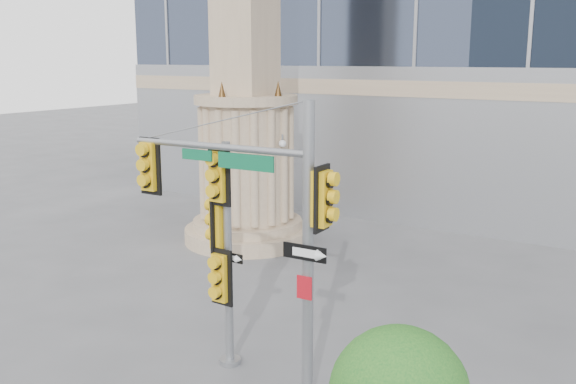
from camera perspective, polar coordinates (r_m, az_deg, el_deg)
The scene contains 3 objects.
monument at distance 21.84m, azimuth -3.78°, elevation 9.70°, with size 4.40×4.40×16.60m.
main_signal_pole at distance 11.86m, azimuth -2.50°, elevation -2.04°, with size 4.38×0.53×5.63m.
secondary_signal_pole at distance 13.02m, azimuth -5.86°, elevation -4.08°, with size 0.81×0.62×4.72m.
Camera 1 is at (6.78, -8.69, 6.34)m, focal length 40.00 mm.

